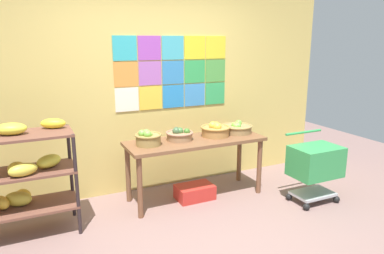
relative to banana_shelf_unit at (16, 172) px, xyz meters
The scene contains 10 objects.
ground 2.01m from the banana_shelf_unit, 32.68° to the right, with size 9.26×9.26×0.00m, color #7E615B.
back_wall_with_art 1.86m from the banana_shelf_unit, 21.57° to the left, with size 5.10×0.07×2.72m.
banana_shelf_unit is the anchor object (origin of this frame).
display_table 1.96m from the banana_shelf_unit, ahead, with size 1.68×0.59×0.74m.
fruit_basket_centre 2.26m from the banana_shelf_unit, ahead, with size 0.37×0.37×0.19m.
fruit_basket_back_right 1.78m from the banana_shelf_unit, ahead, with size 0.33×0.33×0.16m.
fruit_basket_left 1.38m from the banana_shelf_unit, ahead, with size 0.31×0.31×0.18m.
fruit_basket_right 2.59m from the banana_shelf_unit, ahead, with size 0.39×0.39×0.15m.
produce_crate_under_table 2.01m from the banana_shelf_unit, ahead, with size 0.45×0.30×0.17m, color red.
shopping_cart 3.25m from the banana_shelf_unit, 11.56° to the right, with size 0.57×0.45×0.82m.
Camera 1 is at (-1.47, -2.65, 1.89)m, focal length 33.79 mm.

